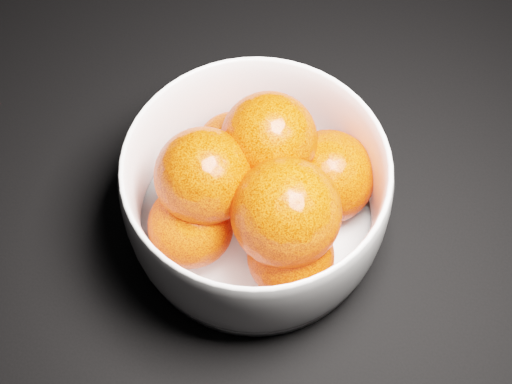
% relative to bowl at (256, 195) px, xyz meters
% --- Properties ---
extents(ground, '(3.00, 3.00, 0.00)m').
position_rel_bowl_xyz_m(ground, '(0.18, 0.25, -0.06)').
color(ground, black).
rests_on(ground, ground).
extents(bowl, '(0.23, 0.23, 0.11)m').
position_rel_bowl_xyz_m(bowl, '(0.00, 0.00, 0.00)').
color(bowl, white).
rests_on(bowl, ground).
extents(orange_pile, '(0.17, 0.17, 0.13)m').
position_rel_bowl_xyz_m(orange_pile, '(0.01, -0.00, 0.02)').
color(orange_pile, red).
rests_on(orange_pile, bowl).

